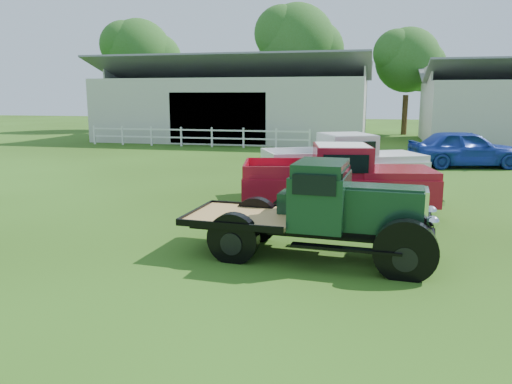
% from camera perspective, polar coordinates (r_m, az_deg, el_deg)
% --- Properties ---
extents(ground, '(120.00, 120.00, 0.00)m').
position_cam_1_polar(ground, '(10.03, -2.70, -7.13)').
color(ground, '#253E0D').
extents(shed_left, '(18.80, 10.20, 5.60)m').
position_cam_1_polar(shed_left, '(36.46, -2.12, 10.48)').
color(shed_left, '#B3B2B0').
rests_on(shed_left, ground).
extents(fence_rail, '(14.20, 0.16, 1.20)m').
position_cam_1_polar(fence_rail, '(31.14, -6.82, 6.28)').
color(fence_rail, white).
rests_on(fence_rail, ground).
extents(tree_a, '(6.30, 6.30, 10.50)m').
position_cam_1_polar(tree_a, '(46.99, -13.19, 13.31)').
color(tree_a, '#274B13').
rests_on(tree_a, ground).
extents(tree_b, '(6.90, 6.90, 11.50)m').
position_cam_1_polar(tree_b, '(43.75, 4.64, 14.40)').
color(tree_b, '#274B13').
rests_on(tree_b, ground).
extents(tree_c, '(5.40, 5.40, 9.00)m').
position_cam_1_polar(tree_c, '(42.25, 16.84, 12.41)').
color(tree_c, '#274B13').
rests_on(tree_c, ground).
extents(vintage_flatbed, '(4.88, 2.18, 1.89)m').
position_cam_1_polar(vintage_flatbed, '(9.70, 6.81, -2.03)').
color(vintage_flatbed, '#163523').
rests_on(vintage_flatbed, ground).
extents(red_pickup, '(5.42, 2.88, 1.88)m').
position_cam_1_polar(red_pickup, '(13.36, 9.26, 1.46)').
color(red_pickup, maroon).
rests_on(red_pickup, ground).
extents(white_pickup, '(5.54, 4.00, 1.90)m').
position_cam_1_polar(white_pickup, '(15.98, 9.91, 3.04)').
color(white_pickup, silver).
rests_on(white_pickup, ground).
extents(misc_car_blue, '(5.14, 2.96, 1.64)m').
position_cam_1_polar(misc_car_blue, '(23.84, 22.78, 4.61)').
color(misc_car_blue, '#1D39A5').
rests_on(misc_car_blue, ground).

